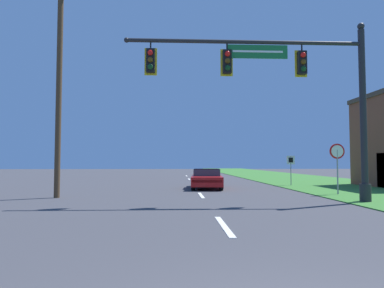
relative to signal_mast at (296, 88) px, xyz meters
The scene contains 7 objects.
grass_verge_right 20.90m from the signal_mast, 70.30° to the left, with size 10.00×110.00×0.04m.
road_center_line 12.63m from the signal_mast, 107.95° to the left, with size 0.16×34.80×0.01m.
signal_mast is the anchor object (origin of this frame).
car_ahead 9.22m from the signal_mast, 110.81° to the left, with size 2.16×4.69×1.19m.
stop_sign 5.27m from the signal_mast, 45.09° to the left, with size 0.76×0.07×2.50m.
route_sign_post 10.69m from the signal_mast, 72.65° to the left, with size 0.55×0.06×2.03m.
utility_pole_near 10.58m from the signal_mast, 166.85° to the left, with size 1.80×0.26×10.43m.
Camera 1 is at (-1.20, -2.69, 1.61)m, focal length 32.00 mm.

